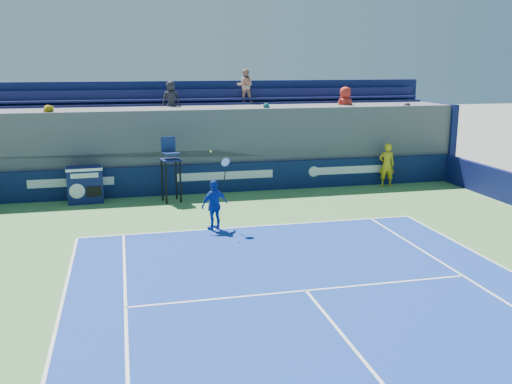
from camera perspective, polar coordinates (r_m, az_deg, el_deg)
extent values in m
imported|color=gold|center=(25.01, 12.94, 2.66)|extent=(0.75, 0.57, 1.86)
cube|color=white|center=(18.53, -0.27, -3.45)|extent=(10.97, 0.07, 0.00)
cube|color=white|center=(13.54, 5.02, -9.79)|extent=(8.23, 0.07, 0.00)
cube|color=#0C1843|center=(23.36, -3.15, 1.41)|extent=(20.40, 0.20, 1.20)
cube|color=white|center=(22.98, -18.00, 0.91)|extent=(3.20, 0.01, 0.32)
cube|color=white|center=(23.24, -3.11, 1.65)|extent=(4.00, 0.01, 0.32)
cube|color=white|center=(24.78, 9.52, 2.20)|extent=(3.60, 0.01, 0.32)
cylinder|color=white|center=(24.18, 5.79, 2.05)|extent=(0.44, 0.01, 0.44)
cube|color=#0F164D|center=(22.49, -16.73, 0.69)|extent=(1.35, 0.79, 1.40)
cube|color=white|center=(22.37, -16.83, 2.27)|extent=(1.37, 0.81, 0.10)
cylinder|color=silver|center=(22.17, -17.46, 0.08)|extent=(0.56, 0.06, 0.56)
cube|color=black|center=(22.18, -15.91, 0.05)|extent=(0.55, 0.06, 0.40)
cube|color=silver|center=(22.05, -16.78, 1.57)|extent=(1.00, 0.08, 0.18)
cylinder|color=black|center=(21.58, -8.99, 0.86)|extent=(0.08, 0.08, 1.60)
cylinder|color=black|center=(21.73, -7.56, 0.99)|extent=(0.08, 0.08, 1.60)
cylinder|color=black|center=(22.12, -9.37, 1.14)|extent=(0.08, 0.08, 1.60)
cylinder|color=black|center=(22.26, -7.98, 1.26)|extent=(0.08, 0.08, 1.60)
cube|color=#0E1748|center=(21.77, -8.55, 3.21)|extent=(0.82, 0.82, 0.06)
cube|color=navy|center=(21.63, -8.50, 3.82)|extent=(0.63, 0.55, 0.08)
cube|color=navy|center=(21.93, -8.78, 4.72)|extent=(0.55, 0.16, 0.60)
imported|color=#1437A9|center=(18.05, -4.17, -1.31)|extent=(1.02, 0.74, 1.61)
cylinder|color=black|center=(17.97, -3.16, 1.53)|extent=(0.08, 0.16, 0.39)
torus|color=silver|center=(17.83, -3.07, 3.01)|extent=(0.31, 0.20, 0.29)
cylinder|color=white|center=(17.83, -3.07, 3.01)|extent=(0.26, 0.16, 0.24)
sphere|color=#FAFA37|center=(17.55, -4.54, 4.05)|extent=(0.07, 0.07, 0.07)
cube|color=#4E4E53|center=(25.02, -3.95, 4.70)|extent=(20.40, 3.60, 3.38)
cube|color=#4E4E53|center=(23.74, -3.41, 3.74)|extent=(20.40, 0.90, 0.55)
cube|color=#13174A|center=(23.57, -3.38, 4.84)|extent=(20.00, 0.45, 0.08)
cube|color=#13174A|center=(23.79, -3.49, 5.40)|extent=(20.00, 0.06, 0.45)
cube|color=#4E4E53|center=(24.54, -3.79, 5.33)|extent=(20.40, 0.90, 0.55)
cube|color=#13174A|center=(24.38, -3.77, 6.41)|extent=(20.00, 0.45, 0.08)
cube|color=#13174A|center=(24.61, -3.87, 6.93)|extent=(20.00, 0.06, 0.45)
cube|color=#4E4E53|center=(25.36, -4.15, 6.82)|extent=(20.40, 0.90, 0.55)
cube|color=#13174A|center=(25.21, -4.13, 7.87)|extent=(20.00, 0.45, 0.08)
cube|color=#13174A|center=(25.44, -4.23, 8.36)|extent=(20.00, 0.06, 0.45)
cube|color=#4E4E53|center=(26.19, -4.49, 8.21)|extent=(20.40, 0.90, 0.55)
cube|color=#13174A|center=(26.06, -4.47, 9.24)|extent=(20.00, 0.45, 0.08)
cube|color=#13174A|center=(26.29, -4.56, 9.70)|extent=(20.00, 0.06, 0.45)
cube|color=#0C1647|center=(26.87, -4.65, 6.34)|extent=(20.80, 0.30, 4.40)
cube|color=#0C1647|center=(28.56, 17.08, 5.19)|extent=(0.30, 3.90, 3.40)
imported|color=yellow|center=(23.35, -19.96, 5.89)|extent=(1.05, 0.90, 1.87)
imported|color=white|center=(23.25, -9.57, 6.07)|extent=(1.11, 0.78, 1.56)
imported|color=teal|center=(23.93, 1.09, 6.73)|extent=(1.08, 0.50, 1.81)
imported|color=red|center=(25.92, 8.89, 8.32)|extent=(1.00, 0.75, 1.86)
imported|color=black|center=(26.22, 14.72, 6.76)|extent=(0.72, 0.57, 1.73)
imported|color=#DFA37D|center=(26.37, -1.08, 10.57)|extent=(0.86, 0.75, 1.51)
imported|color=black|center=(24.99, -8.49, 9.13)|extent=(0.85, 0.64, 1.58)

